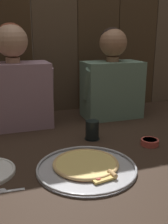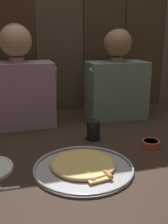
{
  "view_description": "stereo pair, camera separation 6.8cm",
  "coord_description": "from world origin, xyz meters",
  "px_view_note": "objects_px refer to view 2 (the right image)",
  "views": [
    {
      "loc": [
        -0.42,
        -1.06,
        0.54
      ],
      "look_at": [
        -0.03,
        0.1,
        0.18
      ],
      "focal_mm": 42.93,
      "sensor_mm": 36.0,
      "label": 1
    },
    {
      "loc": [
        -0.36,
        -1.08,
        0.54
      ],
      "look_at": [
        -0.03,
        0.1,
        0.18
      ],
      "focal_mm": 42.93,
      "sensor_mm": 36.0,
      "label": 2
    }
  ],
  "objects_px": {
    "pizza_tray": "(84,166)",
    "dipping_bowl": "(151,143)",
    "drinking_glass": "(93,130)",
    "diner_left": "(18,82)",
    "diner_right": "(117,79)"
  },
  "relations": [
    {
      "from": "pizza_tray",
      "to": "drinking_glass",
      "type": "relative_size",
      "value": 4.11
    },
    {
      "from": "diner_left",
      "to": "diner_right",
      "type": "relative_size",
      "value": 1.03
    },
    {
      "from": "pizza_tray",
      "to": "diner_right",
      "type": "bearing_deg",
      "value": 57.81
    },
    {
      "from": "dipping_bowl",
      "to": "drinking_glass",
      "type": "bearing_deg",
      "value": 145.19
    },
    {
      "from": "pizza_tray",
      "to": "diner_left",
      "type": "height_order",
      "value": "diner_left"
    },
    {
      "from": "pizza_tray",
      "to": "dipping_bowl",
      "type": "height_order",
      "value": "dipping_bowl"
    },
    {
      "from": "pizza_tray",
      "to": "dipping_bowl",
      "type": "xyz_separation_m",
      "value": [
        0.38,
        0.13,
        0.01
      ]
    },
    {
      "from": "pizza_tray",
      "to": "dipping_bowl",
      "type": "distance_m",
      "value": 0.4
    },
    {
      "from": "dipping_bowl",
      "to": "diner_right",
      "type": "relative_size",
      "value": 0.15
    },
    {
      "from": "drinking_glass",
      "to": "diner_right",
      "type": "distance_m",
      "value": 0.48
    },
    {
      "from": "pizza_tray",
      "to": "diner_left",
      "type": "distance_m",
      "value": 0.72
    },
    {
      "from": "drinking_glass",
      "to": "dipping_bowl",
      "type": "bearing_deg",
      "value": -34.81
    },
    {
      "from": "diner_left",
      "to": "diner_right",
      "type": "bearing_deg",
      "value": -0.02
    },
    {
      "from": "drinking_glass",
      "to": "diner_left",
      "type": "height_order",
      "value": "diner_left"
    },
    {
      "from": "pizza_tray",
      "to": "drinking_glass",
      "type": "height_order",
      "value": "drinking_glass"
    }
  ]
}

